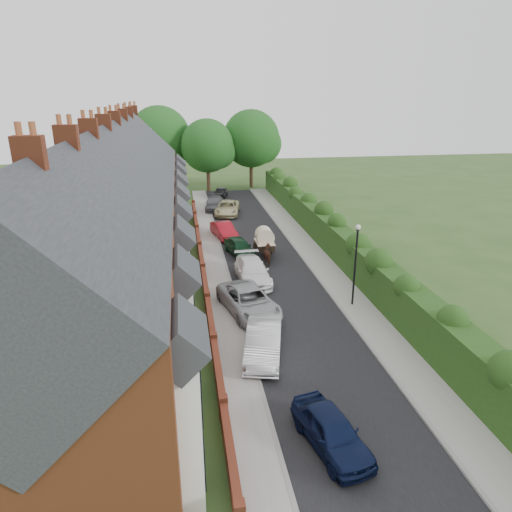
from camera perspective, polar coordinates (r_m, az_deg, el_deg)
The scene contains 24 objects.
ground at distance 24.33m, azimuth 7.64°, elevation -10.82°, with size 140.00×140.00×0.00m, color #2D4C1E.
road at distance 33.85m, azimuth 1.53°, elevation -1.56°, with size 6.00×58.00×0.02m, color black.
pavement_hedge_side at distance 34.79m, azimuth 8.18°, elevation -1.07°, with size 2.20×58.00×0.12m, color gray.
pavement_house_side at distance 33.37m, azimuth -4.98°, elevation -1.86°, with size 1.70×58.00×0.12m, color gray.
kerb_hedge_side at distance 34.50m, azimuth 6.52°, elevation -1.17°, with size 0.18×58.00×0.13m, color gray.
kerb_house_side at distance 33.43m, azimuth -3.61°, elevation -1.78°, with size 0.18×58.00×0.13m, color gray.
hedge at distance 34.85m, azimuth 11.13°, elevation 1.48°, with size 2.10×58.00×2.85m.
terrace_row at distance 31.27m, azimuth -17.09°, elevation 4.35°, with size 9.05×40.50×11.50m.
garden_wall_row at distance 32.24m, azimuth -6.63°, elevation -1.95°, with size 0.35×40.35×1.10m.
lamppost at distance 27.45m, azimuth 12.38°, elevation 0.11°, with size 0.32×0.32×5.16m.
tree_far_left at distance 60.53m, azimuth -5.77°, elevation 13.39°, with size 7.14×6.80×9.29m.
tree_far_right at distance 63.11m, azimuth -0.27°, elevation 14.29°, with size 7.98×7.60×10.31m.
tree_far_back at distance 63.33m, azimuth -11.53°, elevation 14.21°, with size 8.40×8.00×10.82m.
car_navy at distance 17.99m, azimuth 9.41°, elevation -20.77°, with size 1.64×4.07×1.39m, color black.
car_silver_a at distance 22.81m, azimuth 0.94°, elevation -10.58°, with size 1.67×4.78×1.58m, color silver.
car_silver_b at distance 26.92m, azimuth -0.92°, elevation -5.65°, with size 2.52×5.46×1.52m, color #A1A3A8.
car_white at distance 31.33m, azimuth -0.46°, elevation -1.90°, with size 2.09×5.15×1.49m, color white.
car_green at distance 36.51m, azimuth -2.08°, elevation 1.17°, with size 1.61×4.00×1.36m, color #0F341B.
car_red at distance 40.95m, azimuth -4.04°, elevation 3.22°, with size 1.46×4.19×1.38m, color maroon.
car_beige at distance 48.98m, azimuth -3.61°, elevation 6.02°, with size 2.38×5.17×1.44m, color beige.
car_grey at distance 51.13m, azimuth -5.18°, elevation 6.55°, with size 1.98×4.86×1.41m, color #57595E.
car_black at distance 57.01m, azimuth -4.46°, elevation 7.88°, with size 1.51×3.75×1.28m, color black.
horse at distance 34.57m, azimuth 1.61°, elevation 0.15°, with size 0.77×1.70×1.44m, color #4A271B.
horse_cart at distance 36.08m, azimuth 1.07°, elevation 2.05°, with size 1.47×3.24×2.34m.
Camera 1 is at (-6.49, -19.97, 12.30)m, focal length 32.00 mm.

